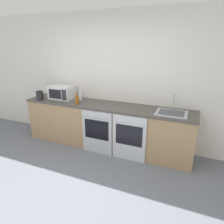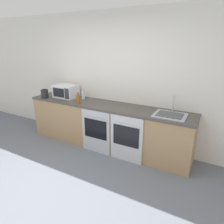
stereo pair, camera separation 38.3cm
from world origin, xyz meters
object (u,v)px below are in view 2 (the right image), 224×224
at_px(microwave, 66,91).
at_px(bottle_amber, 78,99).
at_px(sink, 170,115).
at_px(oven_left, 96,132).
at_px(kettle, 45,94).
at_px(bottle_clear, 83,95).
at_px(oven_right, 126,139).

bearing_deg(microwave, bottle_amber, -24.08).
bearing_deg(sink, oven_left, -167.57).
relative_size(oven_left, kettle, 4.37).
relative_size(oven_left, microwave, 1.70).
relative_size(microwave, kettle, 2.56).
distance_m(microwave, sink, 2.28).
bearing_deg(bottle_amber, bottle_clear, 109.03).
distance_m(bottle_clear, kettle, 0.85).
relative_size(oven_right, microwave, 1.70).
height_order(bottle_clear, bottle_amber, bottle_clear).
xyz_separation_m(bottle_clear, bottle_amber, (0.10, -0.30, -0.00)).
bearing_deg(bottle_clear, microwave, -169.73).
height_order(oven_left, oven_right, same).
distance_m(oven_right, kettle, 2.08).
xyz_separation_m(oven_left, bottle_clear, (-0.59, 0.44, 0.54)).
bearing_deg(kettle, oven_left, -4.67).
height_order(bottle_clear, sink, sink).
bearing_deg(oven_right, sink, 23.48).
relative_size(oven_left, bottle_clear, 3.92).
bearing_deg(sink, microwave, 177.82).
xyz_separation_m(oven_left, kettle, (-1.37, 0.11, 0.55)).
xyz_separation_m(oven_right, bottle_clear, (-1.22, 0.44, 0.54)).
xyz_separation_m(bottle_amber, sink, (1.76, 0.14, -0.07)).
relative_size(oven_right, kettle, 4.37).
relative_size(bottle_amber, kettle, 1.09).
bearing_deg(bottle_amber, kettle, -178.24).
bearing_deg(oven_left, bottle_amber, 164.07).
distance_m(microwave, kettle, 0.45).
distance_m(bottle_amber, sink, 1.77).
relative_size(bottle_clear, sink, 0.42).
relative_size(microwave, bottle_amber, 2.35).
bearing_deg(microwave, sink, -2.18).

